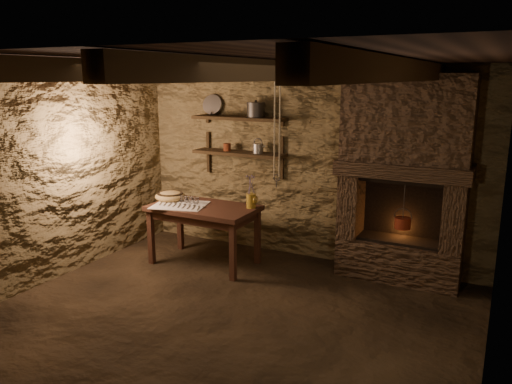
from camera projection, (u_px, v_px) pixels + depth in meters
The scene contains 25 objects.
floor at pixel (225, 320), 4.76m from camera, with size 4.50×4.50×0.00m, color black.
back_wall at pixel (305, 164), 6.22m from camera, with size 4.50×0.04×2.40m, color brown.
front_wall at pixel (37, 274), 2.75m from camera, with size 4.50×0.04×2.40m, color brown.
left_wall at pixel (47, 176), 5.49m from camera, with size 0.04×4.00×2.40m, color brown.
right_wall at pixel (499, 233), 3.49m from camera, with size 0.04×4.00×2.40m, color brown.
ceiling at pixel (221, 60), 4.22m from camera, with size 4.50×4.00×0.04m, color black.
beam_far_left at pixel (90, 72), 4.90m from camera, with size 0.14×3.95×0.16m, color black.
beam_mid_left at pixel (173, 71), 4.46m from camera, with size 0.14×3.95×0.16m, color black.
beam_mid_right at pixel (274, 71), 4.02m from camera, with size 0.14×3.95×0.16m, color black.
beam_far_right at pixel (400, 70), 3.57m from camera, with size 0.14×3.95×0.16m, color black.
shelf_lower at pixel (239, 153), 6.44m from camera, with size 1.25×0.30×0.04m, color black.
shelf_upper at pixel (239, 118), 6.34m from camera, with size 1.25×0.30×0.04m, color black.
hearth at pixel (404, 174), 5.46m from camera, with size 1.43×0.51×2.30m.
work_table at pixel (204, 233), 6.12m from camera, with size 1.29×0.74×0.74m.
linen_cloth at pixel (180, 205), 6.07m from camera, with size 0.63×0.51×0.01m, color silver.
pewter_cutlery_row at pixel (179, 205), 6.05m from camera, with size 0.53×0.20×0.01m, color gray, non-canonical shape.
drinking_glasses at pixel (187, 200), 6.15m from camera, with size 0.20×0.06×0.08m, color silver, non-canonical shape.
stoneware_jug at pixel (251, 194), 5.91m from camera, with size 0.14×0.14×0.40m.
wooden_bowl at pixel (170, 196), 6.33m from camera, with size 0.38×0.38×0.14m, color #A08045.
iron_stockpot at pixel (256, 111), 6.21m from camera, with size 0.22×0.22×0.17m, color #322F2C.
tin_pan at pixel (212, 105), 6.59m from camera, with size 0.27×0.27×0.04m, color #A8A7A2.
small_kettle at pixel (258, 148), 6.30m from camera, with size 0.18×0.13×0.19m, color #A8A7A2, non-canonical shape.
rusty_tin at pixel (227, 147), 6.50m from camera, with size 0.10×0.10×0.10m, color #592311.
red_pot at pixel (403, 222), 5.52m from camera, with size 0.21×0.21×0.54m.
hanging_ropes at pixel (277, 122), 5.24m from camera, with size 0.08×0.08×1.20m, color tan, non-canonical shape.
Camera 1 is at (2.25, -3.74, 2.26)m, focal length 35.00 mm.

